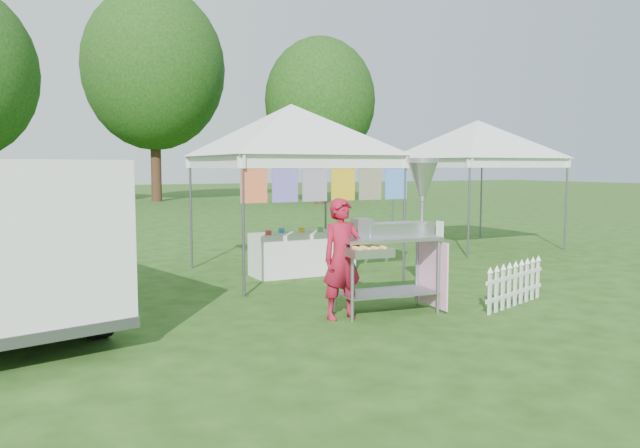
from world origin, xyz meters
TOP-DOWN VIEW (x-y plane):
  - ground at (0.00, 0.00)m, footprint 120.00×120.00m
  - canopy_main at (0.00, 3.49)m, footprint 4.24×4.24m
  - canopy_right at (5.50, 5.00)m, footprint 4.24×4.24m
  - tree_mid at (3.00, 28.00)m, footprint 7.60×7.60m
  - tree_right at (10.00, 22.00)m, footprint 5.60×5.60m
  - donut_cart at (0.10, 0.23)m, footprint 1.55×0.96m
  - vendor at (-0.77, 0.26)m, footprint 0.57×0.38m
  - picket_fence at (1.70, -0.20)m, footprint 1.53×0.57m
  - display_table at (0.17, 3.42)m, footprint 1.80×0.70m

SIDE VIEW (x-z plane):
  - ground at x=0.00m, z-range 0.00..0.00m
  - picket_fence at x=1.70m, z-range 0.01..0.57m
  - display_table at x=0.17m, z-range 0.00..0.75m
  - vendor at x=-0.77m, z-range 0.00..1.52m
  - donut_cart at x=0.10m, z-range 0.18..2.21m
  - canopy_main at x=0.00m, z-range 1.26..4.71m
  - canopy_right at x=5.50m, z-range 1.27..4.72m
  - tree_right at x=10.00m, z-range 0.97..9.39m
  - tree_mid at x=3.00m, z-range 1.38..12.90m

